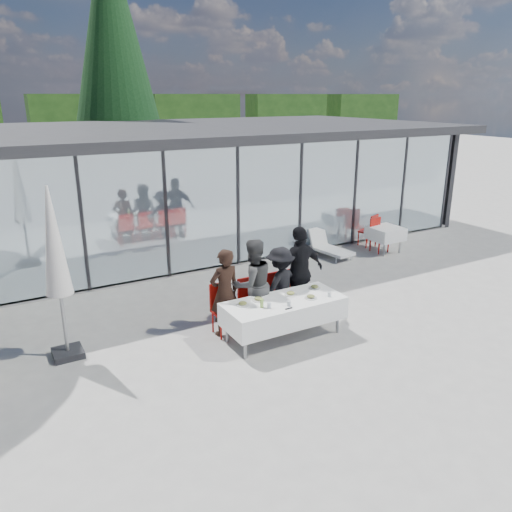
{
  "coord_description": "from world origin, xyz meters",
  "views": [
    {
      "loc": [
        -4.79,
        -7.21,
        4.35
      ],
      "look_at": [
        -0.03,
        1.2,
        1.22
      ],
      "focal_mm": 35.0,
      "sensor_mm": 36.0,
      "label": 1
    }
  ],
  "objects": [
    {
      "name": "conifer_tree",
      "position": [
        0.5,
        13.0,
        5.99
      ],
      "size": [
        4.0,
        4.0,
        10.5
      ],
      "color": "#382316",
      "rests_on": "ground"
    },
    {
      "name": "plate_d",
      "position": [
        0.67,
        0.11,
        0.78
      ],
      "size": [
        0.23,
        0.23,
        0.07
      ],
      "color": "white",
      "rests_on": "dining_table"
    },
    {
      "name": "dining_table",
      "position": [
        -0.17,
        -0.1,
        0.54
      ],
      "size": [
        2.26,
        0.96,
        0.75
      ],
      "color": "white",
      "rests_on": "ground"
    },
    {
      "name": "market_umbrella",
      "position": [
        -3.83,
        1.15,
        1.91
      ],
      "size": [
        0.5,
        0.5,
        3.0
      ],
      "color": "black",
      "rests_on": "ground"
    },
    {
      "name": "diner_a",
      "position": [
        -1.06,
        0.57,
        0.85
      ],
      "size": [
        0.67,
        0.67,
        1.69
      ],
      "primitive_type": "imported",
      "rotation": [
        0.0,
        0.0,
        3.23
      ],
      "color": "black",
      "rests_on": "ground"
    },
    {
      "name": "treeline",
      "position": [
        -2.0,
        28.0,
        2.2
      ],
      "size": [
        62.5,
        2.0,
        4.4
      ],
      "color": "#173410",
      "rests_on": "ground"
    },
    {
      "name": "diner_d",
      "position": [
        0.63,
        0.57,
        0.95
      ],
      "size": [
        1.18,
        1.18,
        1.9
      ],
      "primitive_type": "imported",
      "rotation": [
        0.0,
        0.0,
        3.2
      ],
      "color": "black",
      "rests_on": "ground"
    },
    {
      "name": "juice_bottle",
      "position": [
        -0.69,
        -0.17,
        0.83
      ],
      "size": [
        0.06,
        0.06,
        0.16
      ],
      "primitive_type": "cylinder",
      "color": "#9AC953",
      "rests_on": "dining_table"
    },
    {
      "name": "diner_c",
      "position": [
        0.16,
        0.57,
        0.77
      ],
      "size": [
        1.24,
        1.24,
        1.54
      ],
      "primitive_type": "imported",
      "rotation": [
        0.0,
        0.0,
        3.43
      ],
      "color": "black",
      "rests_on": "ground"
    },
    {
      "name": "diner_chair_b",
      "position": [
        -0.46,
        0.65,
        0.54
      ],
      "size": [
        0.44,
        0.44,
        0.97
      ],
      "color": "#B0110B",
      "rests_on": "ground"
    },
    {
      "name": "plate_a",
      "position": [
        -0.94,
        0.08,
        0.78
      ],
      "size": [
        0.23,
        0.23,
        0.07
      ],
      "color": "white",
      "rests_on": "dining_table"
    },
    {
      "name": "diner_chair_d",
      "position": [
        0.63,
        0.65,
        0.54
      ],
      "size": [
        0.44,
        0.44,
        0.97
      ],
      "color": "#B0110B",
      "rests_on": "ground"
    },
    {
      "name": "diner_chair_c",
      "position": [
        0.16,
        0.65,
        0.54
      ],
      "size": [
        0.44,
        0.44,
        0.97
      ],
      "color": "#B0110B",
      "rests_on": "ground"
    },
    {
      "name": "drinking_glasses",
      "position": [
        -0.06,
        -0.33,
        0.8
      ],
      "size": [
        1.31,
        0.18,
        0.1
      ],
      "color": "silver",
      "rests_on": "dining_table"
    },
    {
      "name": "spare_table_right",
      "position": [
        5.25,
        2.97,
        0.55
      ],
      "size": [
        0.86,
        0.86,
        0.74
      ],
      "color": "white",
      "rests_on": "ground"
    },
    {
      "name": "spare_chair_a",
      "position": [
        5.12,
        3.15,
        0.54
      ],
      "size": [
        0.5,
        0.5,
        0.97
      ],
      "color": "#B0110B",
      "rests_on": "ground"
    },
    {
      "name": "plate_b",
      "position": [
        -0.59,
        0.13,
        0.78
      ],
      "size": [
        0.23,
        0.23,
        0.07
      ],
      "color": "white",
      "rests_on": "dining_table"
    },
    {
      "name": "diner_chair_a",
      "position": [
        -1.06,
        0.65,
        0.54
      ],
      "size": [
        0.44,
        0.44,
        0.97
      ],
      "color": "#B0110B",
      "rests_on": "ground"
    },
    {
      "name": "ground",
      "position": [
        0.0,
        0.0,
        0.0
      ],
      "size": [
        90.0,
        90.0,
        0.0
      ],
      "primitive_type": "plane",
      "color": "#A3A19A",
      "rests_on": "ground"
    },
    {
      "name": "diner_b",
      "position": [
        -0.46,
        0.57,
        0.9
      ],
      "size": [
        0.88,
        0.88,
        1.79
      ],
      "primitive_type": "imported",
      "rotation": [
        0.0,
        0.0,
        3.16
      ],
      "color": "#444444",
      "rests_on": "ground"
    },
    {
      "name": "plate_extra",
      "position": [
        0.31,
        -0.26,
        0.78
      ],
      "size": [
        0.23,
        0.23,
        0.07
      ],
      "color": "white",
      "rests_on": "dining_table"
    },
    {
      "name": "plate_c",
      "position": [
        0.08,
        0.06,
        0.78
      ],
      "size": [
        0.23,
        0.23,
        0.07
      ],
      "color": "white",
      "rests_on": "dining_table"
    },
    {
      "name": "spare_chair_b",
      "position": [
        5.27,
        3.62,
        0.54
      ],
      "size": [
        0.57,
        0.57,
        0.97
      ],
      "color": "#B0110B",
      "rests_on": "ground"
    },
    {
      "name": "folded_eyeglasses",
      "position": [
        -0.31,
        -0.47,
        0.76
      ],
      "size": [
        0.14,
        0.03,
        0.01
      ],
      "primitive_type": "cube",
      "color": "black",
      "rests_on": "dining_table"
    },
    {
      "name": "pavilion",
      "position": [
        2.0,
        8.16,
        2.15
      ],
      "size": [
        14.8,
        8.8,
        3.44
      ],
      "color": "gray",
      "rests_on": "ground"
    },
    {
      "name": "lounger",
      "position": [
        3.63,
        3.56,
        0.26
      ],
      "size": [
        0.78,
        1.4,
        0.72
      ],
      "color": "white",
      "rests_on": "ground"
    }
  ]
}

